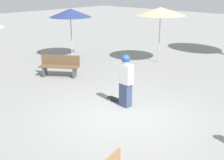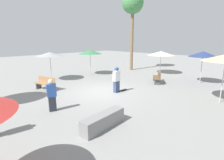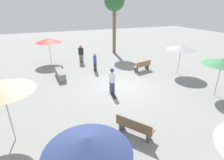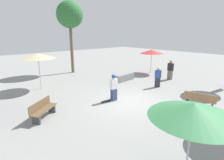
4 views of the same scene
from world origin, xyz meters
name	(u,v)px [view 3 (image 3 of 4)]	position (x,y,z in m)	size (l,w,h in m)	color
ground_plane	(119,88)	(0.00, 0.00, 0.00)	(60.00, 60.00, 0.00)	gray
skater_main	(112,80)	(-0.71, -0.50, 0.88)	(0.28, 0.45, 1.64)	#38476B
skateboard	(113,95)	(-0.81, -0.94, 0.06)	(0.27, 0.81, 0.07)	black
concrete_ledge	(60,74)	(-3.42, 3.25, 0.28)	(0.61, 2.03, 0.57)	gray
bench_near	(134,127)	(-1.32, -4.52, 0.43)	(1.28, 1.56, 0.85)	#47474C
bench_far	(142,66)	(3.16, 2.34, 0.43)	(1.66, 0.79, 0.85)	#47474C
shade_umbrella_green	(223,61)	(5.02, -3.11, 2.15)	(2.20, 2.20, 2.34)	#B7B7BC
shade_umbrella_grey	(181,47)	(5.46, 0.68, 2.14)	(2.20, 2.20, 2.30)	#B7B7BC
shade_umbrella_tan	(1,87)	(-5.95, -2.91, 2.40)	(2.32, 2.32, 2.58)	#B7B7BC
shade_umbrella_navy	(87,145)	(-3.77, -6.66, 2.23)	(2.06, 2.06, 2.44)	#B7B7BC
shade_umbrella_red	(48,40)	(-3.80, 7.43, 2.16)	(2.34, 2.34, 2.35)	#B7B7BC
palm_tree_center_left	(114,3)	(3.33, 8.92, 5.37)	(2.16, 2.16, 6.64)	brown
bystander_watching	(95,62)	(-0.52, 3.77, 0.77)	(0.37, 0.48, 1.54)	#282D38
bystander_far	(81,54)	(-1.08, 6.48, 0.85)	(0.49, 0.31, 1.70)	#726656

